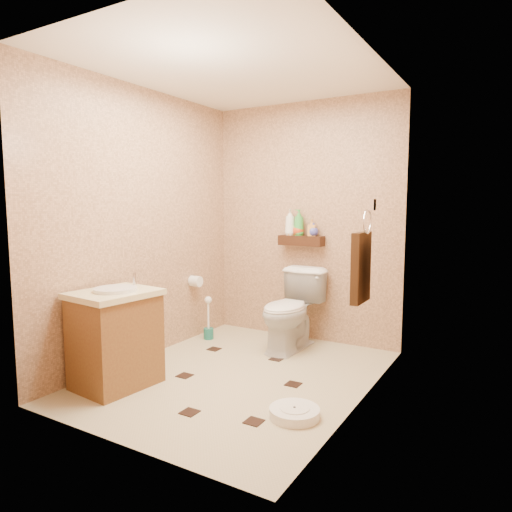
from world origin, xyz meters
The scene contains 20 objects.
ground centered at (0.00, 0.00, 0.00)m, with size 2.50×2.50×0.00m, color #BFB08B.
wall_back centered at (0.00, 1.25, 1.20)m, with size 2.00×0.04×2.40m, color tan.
wall_front centered at (0.00, -1.25, 1.20)m, with size 2.00×0.04×2.40m, color tan.
wall_left centered at (-1.00, 0.00, 1.20)m, with size 0.04×2.50×2.40m, color tan.
wall_right centered at (1.00, 0.00, 1.20)m, with size 0.04×2.50×2.40m, color tan.
ceiling centered at (0.00, 0.00, 2.40)m, with size 2.00×2.50×0.02m, color white.
wall_shelf centered at (0.00, 1.17, 1.02)m, with size 0.46×0.14×0.10m, color #341B0E.
floor_accents centered at (0.03, -0.10, 0.00)m, with size 1.19×1.34×0.01m.
toilet centered at (0.06, 0.83, 0.38)m, with size 0.43×0.75×0.76m, color white.
vanity centered at (-0.70, -0.64, 0.38)m, with size 0.55×0.65×0.85m.
bathroom_scale centered at (0.71, -0.43, 0.03)m, with size 0.39×0.39×0.07m.
toilet_brush centered at (-0.82, 0.70, 0.16)m, with size 0.10×0.10×0.45m.
towel_ring centered at (0.91, 0.25, 0.95)m, with size 0.12×0.30×0.76m.
toilet_paper centered at (-0.94, 0.65, 0.60)m, with size 0.12×0.11×0.12m.
bottle_a centered at (-0.13, 1.17, 1.20)m, with size 0.10×0.10×0.27m, color white.
bottle_b centered at (-0.12, 1.17, 1.14)m, with size 0.07×0.07×0.15m, color gold.
bottle_c centered at (-0.03, 1.17, 1.14)m, with size 0.11×0.11×0.14m, color #BC3E16.
bottle_d centered at (-0.03, 1.17, 1.20)m, with size 0.10×0.10×0.26m, color green.
bottle_e centered at (0.11, 1.17, 1.15)m, with size 0.07×0.08×0.17m, color #E3A04B.
bottle_f centered at (0.13, 1.17, 1.14)m, with size 0.10×0.10×0.13m, color #4348A8.
Camera 1 is at (1.93, -3.00, 1.38)m, focal length 32.00 mm.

